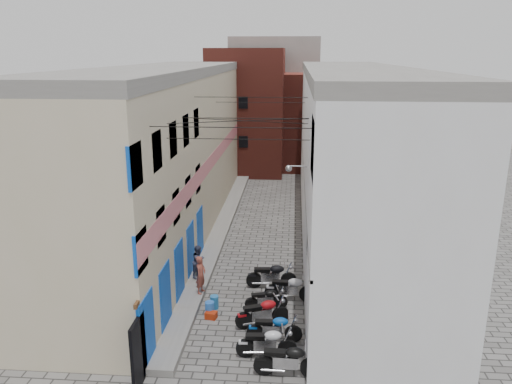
% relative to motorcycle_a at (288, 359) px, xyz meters
% --- Properties ---
extents(ground, '(90.00, 90.00, 0.00)m').
position_rel_motorcycle_a_xyz_m(ground, '(-1.90, -0.38, -0.62)').
color(ground, '#5B5855').
rests_on(ground, ground).
extents(plinth, '(0.90, 26.00, 0.25)m').
position_rel_motorcycle_a_xyz_m(plinth, '(-3.95, 12.62, -0.49)').
color(plinth, slate).
rests_on(plinth, ground).
extents(building_left, '(5.10, 27.00, 9.00)m').
position_rel_motorcycle_a_xyz_m(building_left, '(-6.88, 12.56, 3.88)').
color(building_left, '#C4B794').
rests_on(building_left, ground).
extents(building_right, '(5.94, 26.00, 9.00)m').
position_rel_motorcycle_a_xyz_m(building_right, '(3.10, 12.61, 3.89)').
color(building_right, white).
rests_on(building_right, ground).
extents(building_far_brick_left, '(6.00, 6.00, 10.00)m').
position_rel_motorcycle_a_xyz_m(building_far_brick_left, '(-3.90, 27.62, 4.38)').
color(building_far_brick_left, maroon).
rests_on(building_far_brick_left, ground).
extents(building_far_brick_right, '(5.00, 6.00, 8.00)m').
position_rel_motorcycle_a_xyz_m(building_far_brick_right, '(1.10, 29.62, 3.38)').
color(building_far_brick_right, maroon).
rests_on(building_far_brick_right, ground).
extents(building_far_concrete, '(8.00, 5.00, 11.00)m').
position_rel_motorcycle_a_xyz_m(building_far_concrete, '(-1.90, 33.62, 4.88)').
color(building_far_concrete, slate).
rests_on(building_far_concrete, ground).
extents(far_shopfront, '(2.00, 0.30, 2.40)m').
position_rel_motorcycle_a_xyz_m(far_shopfront, '(-1.90, 24.82, 0.58)').
color(far_shopfront, black).
rests_on(far_shopfront, ground).
extents(overhead_wires, '(5.80, 13.02, 1.32)m').
position_rel_motorcycle_a_xyz_m(overhead_wires, '(-1.90, 7.26, 6.51)').
color(overhead_wires, black).
rests_on(overhead_wires, ground).
extents(motorcycle_a, '(2.14, 0.72, 1.23)m').
position_rel_motorcycle_a_xyz_m(motorcycle_a, '(0.00, 0.00, 0.00)').
color(motorcycle_a, black).
rests_on(motorcycle_a, ground).
extents(motorcycle_b, '(2.06, 0.77, 1.17)m').
position_rel_motorcycle_a_xyz_m(motorcycle_b, '(-0.71, 0.95, -0.03)').
color(motorcycle_b, silver).
rests_on(motorcycle_b, ground).
extents(motorcycle_c, '(1.96, 0.67, 1.12)m').
position_rel_motorcycle_a_xyz_m(motorcycle_c, '(-0.49, 1.90, -0.05)').
color(motorcycle_c, '#0B4AA5').
rests_on(motorcycle_c, ground).
extents(motorcycle_d, '(2.16, 1.36, 1.19)m').
position_rel_motorcycle_a_xyz_m(motorcycle_d, '(-0.97, 2.89, -0.02)').
color(motorcycle_d, '#9D0B10').
rests_on(motorcycle_d, ground).
extents(motorcycle_e, '(1.77, 0.89, 0.98)m').
position_rel_motorcycle_a_xyz_m(motorcycle_e, '(-0.90, 4.12, -0.12)').
color(motorcycle_e, black).
rests_on(motorcycle_e, ground).
extents(motorcycle_f, '(2.08, 0.73, 1.19)m').
position_rel_motorcycle_a_xyz_m(motorcycle_f, '(0.00, 4.91, -0.02)').
color(motorcycle_f, '#B3B2B7').
rests_on(motorcycle_f, ground).
extents(motorcycle_g, '(2.21, 0.86, 1.25)m').
position_rel_motorcycle_a_xyz_m(motorcycle_g, '(-0.79, 6.01, 0.01)').
color(motorcycle_g, black).
rests_on(motorcycle_g, ground).
extents(person_a, '(0.50, 0.65, 1.58)m').
position_rel_motorcycle_a_xyz_m(person_a, '(-3.60, 4.83, 0.43)').
color(person_a, '#964536').
rests_on(person_a, plinth).
extents(person_b, '(0.79, 0.87, 1.45)m').
position_rel_motorcycle_a_xyz_m(person_b, '(-3.96, 6.29, 0.36)').
color(person_b, '#393D56').
rests_on(person_b, plinth).
extents(water_jug_near, '(0.44, 0.44, 0.55)m').
position_rel_motorcycle_a_xyz_m(water_jug_near, '(-3.03, 3.50, -0.34)').
color(water_jug_near, blue).
rests_on(water_jug_near, ground).
extents(water_jug_far, '(0.42, 0.42, 0.52)m').
position_rel_motorcycle_a_xyz_m(water_jug_far, '(-2.94, 4.04, -0.36)').
color(water_jug_far, '#236FB2').
rests_on(water_jug_far, ground).
extents(red_crate, '(0.48, 0.40, 0.26)m').
position_rel_motorcycle_a_xyz_m(red_crate, '(-2.94, 3.26, -0.48)').
color(red_crate, '#AC290C').
rests_on(red_crate, ground).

